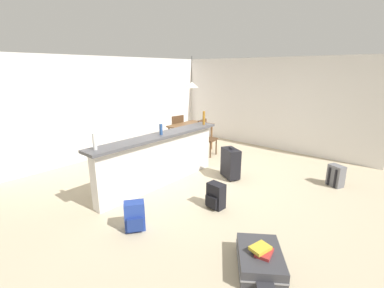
{
  "coord_description": "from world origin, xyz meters",
  "views": [
    {
      "loc": [
        -4.04,
        -3.07,
        2.2
      ],
      "look_at": [
        -0.17,
        0.25,
        0.75
      ],
      "focal_mm": 24.84,
      "sensor_mm": 36.0,
      "label": 1
    }
  ],
  "objects_px": {
    "dining_chair_near_partition": "(205,136)",
    "pendant_lamp": "(192,85)",
    "bottle_white": "(95,142)",
    "suitcase_flat_charcoal": "(260,260)",
    "backpack_blue": "(135,217)",
    "bottle_amber": "(204,118)",
    "backpack_grey": "(336,176)",
    "bottle_blue": "(161,129)",
    "suitcase_upright_black": "(231,163)",
    "dining_table": "(191,128)",
    "dining_chair_far_side": "(176,130)",
    "book_stack": "(262,250)",
    "backpack_black": "(216,196)"
  },
  "relations": [
    {
      "from": "dining_chair_near_partition",
      "to": "suitcase_flat_charcoal",
      "type": "height_order",
      "value": "dining_chair_near_partition"
    },
    {
      "from": "bottle_amber",
      "to": "backpack_black",
      "type": "distance_m",
      "value": 2.08
    },
    {
      "from": "backpack_grey",
      "to": "bottle_blue",
      "type": "bearing_deg",
      "value": 129.52
    },
    {
      "from": "pendant_lamp",
      "to": "book_stack",
      "type": "height_order",
      "value": "pendant_lamp"
    },
    {
      "from": "bottle_white",
      "to": "dining_chair_near_partition",
      "type": "relative_size",
      "value": 0.28
    },
    {
      "from": "suitcase_flat_charcoal",
      "to": "bottle_blue",
      "type": "bearing_deg",
      "value": 71.11
    },
    {
      "from": "dining_chair_near_partition",
      "to": "pendant_lamp",
      "type": "height_order",
      "value": "pendant_lamp"
    },
    {
      "from": "suitcase_upright_black",
      "to": "pendant_lamp",
      "type": "bearing_deg",
      "value": 64.41
    },
    {
      "from": "bottle_white",
      "to": "book_stack",
      "type": "xyz_separation_m",
      "value": [
        0.44,
        -2.59,
        -0.88
      ]
    },
    {
      "from": "dining_chair_near_partition",
      "to": "backpack_grey",
      "type": "relative_size",
      "value": 2.21
    },
    {
      "from": "bottle_amber",
      "to": "backpack_grey",
      "type": "relative_size",
      "value": 0.7
    },
    {
      "from": "bottle_amber",
      "to": "suitcase_flat_charcoal",
      "type": "height_order",
      "value": "bottle_amber"
    },
    {
      "from": "pendant_lamp",
      "to": "suitcase_upright_black",
      "type": "xyz_separation_m",
      "value": [
        -0.86,
        -1.79,
        -1.47
      ]
    },
    {
      "from": "dining_table",
      "to": "pendant_lamp",
      "type": "distance_m",
      "value": 1.16
    },
    {
      "from": "backpack_blue",
      "to": "dining_table",
      "type": "bearing_deg",
      "value": 29.03
    },
    {
      "from": "pendant_lamp",
      "to": "suitcase_upright_black",
      "type": "height_order",
      "value": "pendant_lamp"
    },
    {
      "from": "bottle_white",
      "to": "backpack_grey",
      "type": "distance_m",
      "value": 4.45
    },
    {
      "from": "dining_table",
      "to": "dining_chair_far_side",
      "type": "distance_m",
      "value": 0.59
    },
    {
      "from": "bottle_white",
      "to": "dining_chair_near_partition",
      "type": "bearing_deg",
      "value": 8.14
    },
    {
      "from": "suitcase_flat_charcoal",
      "to": "bottle_amber",
      "type": "bearing_deg",
      "value": 49.66
    },
    {
      "from": "backpack_blue",
      "to": "bottle_amber",
      "type": "bearing_deg",
      "value": 17.3
    },
    {
      "from": "pendant_lamp",
      "to": "suitcase_flat_charcoal",
      "type": "xyz_separation_m",
      "value": [
        -2.86,
        -3.48,
        -1.69
      ]
    },
    {
      "from": "suitcase_flat_charcoal",
      "to": "backpack_grey",
      "type": "height_order",
      "value": "backpack_grey"
    },
    {
      "from": "bottle_blue",
      "to": "suitcase_flat_charcoal",
      "type": "height_order",
      "value": "bottle_blue"
    },
    {
      "from": "backpack_black",
      "to": "backpack_blue",
      "type": "relative_size",
      "value": 1.0
    },
    {
      "from": "dining_table",
      "to": "book_stack",
      "type": "relative_size",
      "value": 4.35
    },
    {
      "from": "backpack_grey",
      "to": "suitcase_upright_black",
      "type": "bearing_deg",
      "value": 119.69
    },
    {
      "from": "suitcase_flat_charcoal",
      "to": "backpack_grey",
      "type": "xyz_separation_m",
      "value": [
        3.0,
        -0.08,
        0.09
      ]
    },
    {
      "from": "dining_chair_far_side",
      "to": "suitcase_upright_black",
      "type": "height_order",
      "value": "dining_chair_far_side"
    },
    {
      "from": "suitcase_upright_black",
      "to": "backpack_grey",
      "type": "bearing_deg",
      "value": -60.31
    },
    {
      "from": "pendant_lamp",
      "to": "suitcase_upright_black",
      "type": "distance_m",
      "value": 2.47
    },
    {
      "from": "dining_chair_far_side",
      "to": "bottle_amber",
      "type": "bearing_deg",
      "value": -116.01
    },
    {
      "from": "dining_table",
      "to": "dining_chair_far_side",
      "type": "height_order",
      "value": "dining_chair_far_side"
    },
    {
      "from": "dining_chair_near_partition",
      "to": "suitcase_upright_black",
      "type": "height_order",
      "value": "dining_chair_near_partition"
    },
    {
      "from": "dining_chair_far_side",
      "to": "dining_chair_near_partition",
      "type": "bearing_deg",
      "value": -90.79
    },
    {
      "from": "bottle_amber",
      "to": "pendant_lamp",
      "type": "distance_m",
      "value": 1.39
    },
    {
      "from": "book_stack",
      "to": "bottle_blue",
      "type": "bearing_deg",
      "value": 71.01
    },
    {
      "from": "dining_chair_far_side",
      "to": "suitcase_flat_charcoal",
      "type": "height_order",
      "value": "dining_chair_far_side"
    },
    {
      "from": "bottle_amber",
      "to": "backpack_grey",
      "type": "bearing_deg",
      "value": -70.93
    },
    {
      "from": "suitcase_upright_black",
      "to": "book_stack",
      "type": "height_order",
      "value": "suitcase_upright_black"
    },
    {
      "from": "bottle_white",
      "to": "suitcase_flat_charcoal",
      "type": "relative_size",
      "value": 0.3
    },
    {
      "from": "backpack_black",
      "to": "suitcase_upright_black",
      "type": "height_order",
      "value": "suitcase_upright_black"
    },
    {
      "from": "suitcase_upright_black",
      "to": "dining_chair_far_side",
      "type": "bearing_deg",
      "value": 69.44
    },
    {
      "from": "dining_chair_near_partition",
      "to": "pendant_lamp",
      "type": "distance_m",
      "value": 1.36
    },
    {
      "from": "backpack_black",
      "to": "backpack_blue",
      "type": "distance_m",
      "value": 1.34
    },
    {
      "from": "backpack_blue",
      "to": "book_stack",
      "type": "relative_size",
      "value": 1.66
    },
    {
      "from": "suitcase_flat_charcoal",
      "to": "backpack_blue",
      "type": "xyz_separation_m",
      "value": [
        -0.44,
        1.69,
        0.09
      ]
    },
    {
      "from": "bottle_amber",
      "to": "dining_chair_far_side",
      "type": "distance_m",
      "value": 1.93
    },
    {
      "from": "dining_table",
      "to": "bottle_amber",
      "type": "bearing_deg",
      "value": -126.61
    },
    {
      "from": "dining_chair_far_side",
      "to": "suitcase_flat_charcoal",
      "type": "xyz_separation_m",
      "value": [
        -2.91,
        -4.13,
        -0.41
      ]
    }
  ]
}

